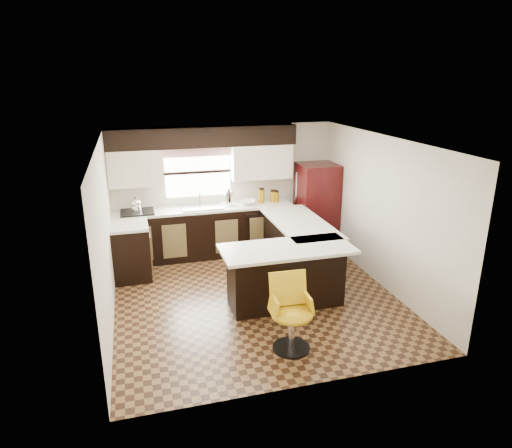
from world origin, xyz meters
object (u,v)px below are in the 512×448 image
object	(u,v)px
peninsula_return	(286,277)
bar_chair	(292,315)
peninsula_long	(296,250)
refrigerator	(316,206)

from	to	relation	value
peninsula_return	bar_chair	world-z (taller)	bar_chair
peninsula_long	peninsula_return	size ratio (longest dim) A/B	1.18
refrigerator	bar_chair	bearing A→B (deg)	-117.05
peninsula_long	bar_chair	xyz separation A→B (m)	(-0.83, -2.11, 0.03)
peninsula_return	bar_chair	size ratio (longest dim) A/B	1.71
peninsula_return	refrigerator	size ratio (longest dim) A/B	0.99
peninsula_long	refrigerator	xyz separation A→B (m)	(0.82, 1.13, 0.38)
peninsula_return	refrigerator	world-z (taller)	refrigerator
peninsula_long	refrigerator	distance (m)	1.45
refrigerator	bar_chair	world-z (taller)	refrigerator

